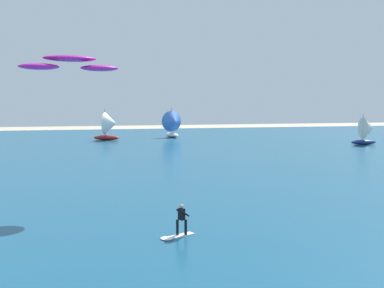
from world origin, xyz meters
The scene contains 6 objects.
ocean centered at (0.00, 51.48, 0.05)m, with size 160.00×90.00×0.10m, color navy.
kitesurfer centered at (-1.51, 17.01, 0.70)m, with size 2.00×1.39×1.67m.
kite centered at (-7.24, 25.18, 9.39)m, with size 6.67×3.67×0.96m.
sailboat_center_horizon centered at (33.52, 56.70, 2.19)m, with size 3.94×3.35×4.57m.
sailboat_near_shore centered at (-4.04, 71.03, 2.46)m, with size 4.58×4.06×5.14m.
sailboat_far_right centered at (6.93, 73.95, 2.49)m, with size 4.06×4.63×5.22m.
Camera 1 is at (-5.29, -6.07, 7.32)m, focal length 43.51 mm.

